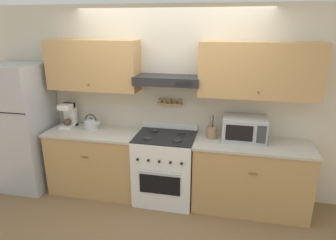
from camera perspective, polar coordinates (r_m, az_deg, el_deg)
ground_plane at (r=4.06m, az=-1.47°, el=-16.75°), size 16.00×16.00×0.00m
wall_back at (r=3.99m, az=0.94°, el=5.60°), size 5.20×0.46×2.55m
counter_left at (r=4.41m, az=-13.55°, el=-7.51°), size 1.26×0.63×0.90m
counter_right at (r=4.03m, az=15.38°, el=-10.26°), size 1.44×0.63×0.90m
stove_range at (r=4.07m, az=-0.52°, el=-9.05°), size 0.77×0.67×1.00m
refrigerator at (r=4.76m, az=-26.12°, el=-1.22°), size 0.77×0.74×1.79m
tea_kettle at (r=4.32m, az=-14.41°, el=-0.62°), size 0.24×0.19×0.21m
coffee_maker at (r=4.49m, az=-18.36°, el=0.99°), size 0.17×0.24×0.34m
microwave at (r=3.88m, az=14.33°, el=-1.57°), size 0.54×0.37×0.30m
utensil_crock at (r=3.89m, az=8.34°, el=-2.25°), size 0.14×0.14×0.31m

